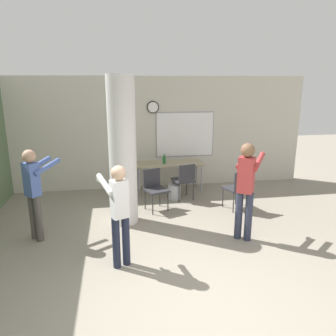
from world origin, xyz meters
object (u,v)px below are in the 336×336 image
at_px(bottle_on_table, 164,160).
at_px(person_playing_side, 246,184).
at_px(chair_table_right, 184,178).
at_px(folding_table, 169,165).
at_px(person_playing_front, 119,208).
at_px(person_watching_back, 34,188).
at_px(chair_mid_room, 238,187).
at_px(chair_table_front, 155,187).

distance_m(bottle_on_table, person_playing_side, 2.81).
xyz_separation_m(chair_table_right, person_playing_side, (0.60, -2.08, 0.49)).
height_order(folding_table, person_playing_front, person_playing_front).
xyz_separation_m(folding_table, bottle_on_table, (-0.13, -0.07, 0.14)).
bearing_deg(person_playing_front, person_watching_back, 142.17).
bearing_deg(person_watching_back, folding_table, 38.59).
height_order(bottle_on_table, person_playing_side, person_playing_side).
bearing_deg(chair_mid_room, person_playing_front, -144.11).
height_order(bottle_on_table, person_playing_front, person_playing_front).
bearing_deg(chair_table_front, person_playing_side, -49.86).
bearing_deg(chair_table_front, folding_table, 65.57).
bearing_deg(chair_mid_room, folding_table, 131.48).
distance_m(bottle_on_table, person_playing_front, 3.34).
relative_size(person_playing_side, person_watching_back, 1.07).
relative_size(folding_table, chair_table_front, 1.88).
relative_size(folding_table, person_playing_front, 1.06).
distance_m(chair_table_right, person_playing_front, 3.03).
bearing_deg(chair_mid_room, person_playing_side, -106.39).
relative_size(chair_table_right, person_playing_front, 0.56).
bearing_deg(folding_table, bottle_on_table, -151.47).
bearing_deg(person_watching_back, bottle_on_table, 39.05).
height_order(chair_table_right, person_watching_back, person_watching_back).
height_order(chair_table_front, person_playing_side, person_playing_side).
xyz_separation_m(folding_table, chair_table_front, (-0.50, -1.10, -0.18)).
relative_size(chair_table_front, person_playing_side, 0.51).
bearing_deg(chair_table_right, person_playing_side, -73.82).
bearing_deg(folding_table, chair_mid_room, -48.52).
distance_m(chair_table_right, person_playing_side, 2.22).
relative_size(chair_mid_room, person_watching_back, 0.54).
bearing_deg(chair_table_right, chair_mid_room, -38.09).
height_order(person_watching_back, person_playing_front, person_watching_back).
relative_size(folding_table, person_playing_side, 0.96).
height_order(folding_table, person_watching_back, person_watching_back).
bearing_deg(folding_table, person_watching_back, -141.41).
relative_size(chair_mid_room, person_playing_side, 0.51).
xyz_separation_m(folding_table, person_watching_back, (-2.67, -2.13, 0.25)).
distance_m(chair_table_front, chair_table_right, 0.89).
relative_size(folding_table, chair_mid_room, 1.88).
bearing_deg(chair_table_right, chair_table_front, -147.56).
relative_size(bottle_on_table, person_playing_front, 0.15).
height_order(chair_table_right, person_playing_front, person_playing_front).
distance_m(chair_table_front, chair_mid_room, 1.76).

